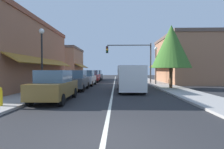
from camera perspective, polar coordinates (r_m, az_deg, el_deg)
The scene contains 18 objects.
ground_plane at distance 22.29m, azimuth 0.74°, elevation -3.11°, with size 80.00×80.00×0.00m, color #28282B.
sidewalk_left at distance 23.03m, azimuth -13.09°, elevation -2.85°, with size 2.60×56.00×0.12m, color #A39E99.
sidewalk_right at distance 22.87m, azimuth 14.67°, elevation -2.89°, with size 2.60×56.00×0.12m, color #A39E99.
lane_center_stripe at distance 22.29m, azimuth 0.74°, elevation -3.10°, with size 0.14×52.00×0.01m, color silver.
storefront_left_block at distance 18.97m, azimuth -29.45°, elevation 5.77°, with size 6.53×14.20×6.52m.
storefront_right_block at distance 25.99m, azimuth 22.71°, elevation 4.54°, with size 7.05×10.20×6.44m.
storefront_far_left at distance 33.75m, azimuth -15.63°, elevation 3.44°, with size 7.02×8.20×5.94m.
parked_car_nearest_left at distance 10.27m, azimuth -18.47°, elevation -3.61°, with size 1.85×4.13×1.77m.
parked_car_second_left at distance 15.51m, azimuth -11.75°, elevation -1.88°, with size 1.86×4.14×1.77m.
parked_car_third_left at distance 20.05m, azimuth -8.41°, elevation -1.12°, with size 1.81×4.12×1.77m.
parked_car_far_left at distance 25.52m, azimuth -6.29°, elevation -0.57°, with size 1.79×4.10×1.77m.
parked_car_distant_left at distance 29.61m, azimuth -5.18°, elevation -0.29°, with size 1.83×4.13×1.77m.
van_in_lane at distance 14.34m, azimuth 5.97°, elevation -1.06°, with size 2.06×5.21×2.12m.
traffic_signal_mast_arm at distance 22.89m, azimuth 7.40°, elevation 6.30°, with size 5.98×0.50×5.33m.
street_lamp_left_near at distance 13.12m, azimuth -22.32°, elevation 7.47°, with size 0.36×0.36×4.70m.
street_lamp_right_mid at distance 21.05m, azimuth 14.39°, elevation 4.94°, with size 0.36×0.36×4.52m.
tree_right_near at distance 17.12m, azimuth 19.08°, elevation 8.77°, with size 3.65×3.65×5.99m.
fire_hydrant at distance 9.55m, azimuth -33.25°, elevation -6.13°, with size 0.22×0.22×0.87m.
Camera 1 is at (0.33, -4.22, 1.77)m, focal length 27.47 mm.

